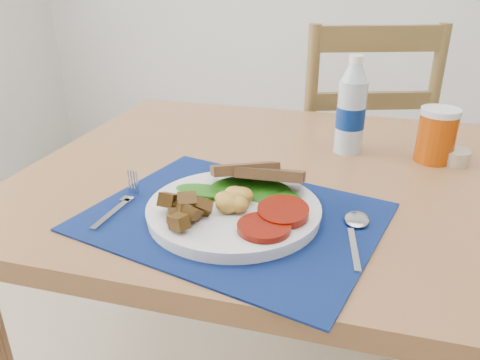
{
  "coord_description": "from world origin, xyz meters",
  "views": [
    {
      "loc": [
        -0.01,
        -0.71,
        1.15
      ],
      "look_at": [
        -0.21,
        0.01,
        0.8
      ],
      "focal_mm": 35.0,
      "sensor_mm": 36.0,
      "label": 1
    }
  ],
  "objects_px": {
    "breakfast_plate": "(230,206)",
    "chair_far": "(356,136)",
    "juice_glass": "(436,137)",
    "water_bottle": "(351,111)"
  },
  "relations": [
    {
      "from": "water_bottle",
      "to": "juice_glass",
      "type": "bearing_deg",
      "value": -2.8
    },
    {
      "from": "chair_far",
      "to": "breakfast_plate",
      "type": "height_order",
      "value": "chair_far"
    },
    {
      "from": "breakfast_plate",
      "to": "water_bottle",
      "type": "distance_m",
      "value": 0.42
    },
    {
      "from": "chair_far",
      "to": "juice_glass",
      "type": "xyz_separation_m",
      "value": [
        0.18,
        -0.56,
        0.2
      ]
    },
    {
      "from": "chair_far",
      "to": "water_bottle",
      "type": "relative_size",
      "value": 5.44
    },
    {
      "from": "juice_glass",
      "to": "breakfast_plate",
      "type": "bearing_deg",
      "value": -134.1
    },
    {
      "from": "chair_far",
      "to": "juice_glass",
      "type": "relative_size",
      "value": 10.71
    },
    {
      "from": "breakfast_plate",
      "to": "chair_far",
      "type": "bearing_deg",
      "value": 61.9
    },
    {
      "from": "water_bottle",
      "to": "breakfast_plate",
      "type": "bearing_deg",
      "value": -114.47
    },
    {
      "from": "breakfast_plate",
      "to": "juice_glass",
      "type": "height_order",
      "value": "juice_glass"
    }
  ]
}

